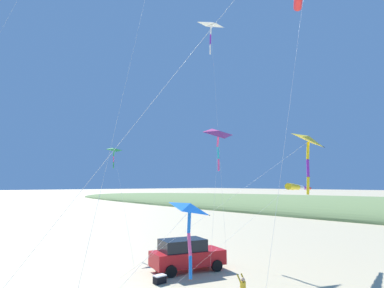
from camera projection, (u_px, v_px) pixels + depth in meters
parked_car at (186, 254)px, 19.73m from camera, size 4.64×2.95×1.85m
cooler_box at (160, 279)px, 17.17m from camera, size 0.62×0.42×0.42m
kite_delta_striped_overhead at (190, 209)px, 12.69m from camera, size 8.32×2.88×4.54m
kite_delta_rainbow_low_near at (114, 150)px, 28.11m from camera, size 3.61×9.01×8.26m
kite_delta_green_low_center at (309, 141)px, 18.73m from camera, size 8.95×8.26×8.12m
kite_delta_magenta_far_left at (211, 25)px, 29.89m from camera, size 5.11×6.18×19.80m
kite_windsock_blue_topmost at (297, 187)px, 21.36m from camera, size 12.00×2.26×5.17m
kite_delta_small_distant at (219, 134)px, 24.63m from camera, size 5.16×3.88×9.38m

